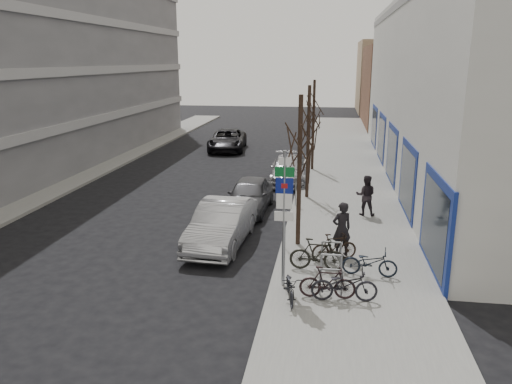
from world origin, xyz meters
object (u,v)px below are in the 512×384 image
(bike_mid_inner, at_px, (317,254))
(bike_far_inner, at_px, (334,247))
(bike_mid_curb, at_px, (370,260))
(bike_rack, at_px, (331,264))
(lane_car, at_px, (227,140))
(tree_near, at_px, (300,136))
(pedestrian_near, at_px, (342,229))
(meter_front, at_px, (284,228))
(pedestrian_far, at_px, (366,195))
(meter_mid, at_px, (296,189))
(parked_car_front, at_px, (222,224))
(tree_far, at_px, (314,104))
(bike_near_left, at_px, (290,284))
(bike_near_right, at_px, (328,282))
(highway_sign_pole, at_px, (284,211))
(parked_car_mid, at_px, (249,195))
(parked_car_back, at_px, (289,170))
(meter_back, at_px, (303,165))
(bike_far_curb, at_px, (344,282))
(tree_mid, at_px, (309,116))

(bike_mid_inner, bearing_deg, bike_far_inner, -30.97)
(bike_mid_curb, relative_size, bike_mid_inner, 0.95)
(bike_rack, distance_m, lane_car, 23.77)
(tree_near, relative_size, pedestrian_near, 2.90)
(meter_front, bearing_deg, pedestrian_far, 55.28)
(lane_car, relative_size, pedestrian_near, 2.94)
(bike_rack, relative_size, bike_far_inner, 1.42)
(meter_mid, distance_m, bike_far_inner, 6.60)
(parked_car_front, height_order, lane_car, parked_car_front)
(tree_far, distance_m, bike_mid_curb, 16.00)
(bike_near_left, bearing_deg, bike_far_inner, 57.97)
(bike_near_right, bearing_deg, parked_car_front, 43.21)
(tree_near, bearing_deg, highway_sign_pole, -93.26)
(parked_car_front, height_order, parked_car_mid, parked_car_front)
(parked_car_back, bearing_deg, tree_near, -87.01)
(tree_near, distance_m, meter_back, 10.98)
(tree_near, xyz_separation_m, parked_car_back, (-1.20, 10.05, -3.40))
(parked_car_mid, height_order, lane_car, lane_car)
(bike_mid_inner, bearing_deg, pedestrian_near, -29.33)
(bike_rack, relative_size, bike_far_curb, 1.23)
(bike_mid_curb, bearing_deg, pedestrian_far, 2.58)
(bike_far_inner, distance_m, parked_car_mid, 6.77)
(meter_back, xyz_separation_m, parked_car_front, (-2.35, -10.61, -0.11))
(parked_car_mid, bearing_deg, tree_mid, 44.06)
(tree_far, height_order, bike_far_curb, tree_far)
(bike_rack, xyz_separation_m, bike_mid_curb, (1.17, 0.46, 0.01))
(bike_rack, distance_m, bike_near_right, 1.27)
(meter_back, xyz_separation_m, lane_car, (-6.19, 9.04, -0.14))
(bike_near_left, xyz_separation_m, parked_car_back, (-1.28, 14.47, 0.09))
(bike_mid_curb, bearing_deg, bike_far_curb, 160.71)
(meter_back, bearing_deg, meter_mid, -90.00)
(bike_far_curb, height_order, parked_car_mid, parked_car_mid)
(bike_far_curb, xyz_separation_m, lane_car, (-8.20, 23.79, 0.07))
(meter_mid, relative_size, parked_car_mid, 0.29)
(tree_near, relative_size, parked_car_front, 1.13)
(meter_front, distance_m, bike_far_curb, 4.26)
(bike_near_left, bearing_deg, bike_mid_curb, 30.41)
(highway_sign_pole, xyz_separation_m, meter_mid, (-0.25, 8.51, -1.54))
(parked_car_back, height_order, pedestrian_far, pedestrian_far)
(tree_far, bearing_deg, bike_far_inner, -84.84)
(bike_far_curb, bearing_deg, highway_sign_pole, 62.51)
(meter_back, bearing_deg, bike_near_right, -83.96)
(meter_mid, distance_m, pedestrian_far, 3.26)
(parked_car_back, bearing_deg, pedestrian_near, -79.86)
(tree_far, bearing_deg, meter_mid, -93.22)
(bike_far_curb, distance_m, bike_far_inner, 2.90)
(tree_mid, distance_m, bike_mid_inner, 9.42)
(meter_back, xyz_separation_m, bike_near_left, (0.53, -14.92, -0.30))
(meter_front, xyz_separation_m, bike_mid_curb, (2.82, -1.94, -0.25))
(parked_car_front, bearing_deg, meter_front, -6.42)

